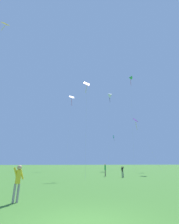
% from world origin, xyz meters
% --- Properties ---
extents(kite_white_distant, '(4.60, 7.47, 26.39)m').
position_xyz_m(kite_white_distant, '(16.56, 43.11, 25.33)').
color(kite_white_distant, white).
rests_on(kite_white_distant, ground_plane).
extents(kite_red_high, '(2.17, 7.60, 16.87)m').
position_xyz_m(kite_red_high, '(3.91, 20.30, 15.30)').
color(kite_red_high, red).
rests_on(kite_red_high, ground_plane).
extents(kite_black_large, '(2.22, 8.00, 24.41)m').
position_xyz_m(kite_black_large, '(3.04, 43.94, 22.50)').
color(kite_black_large, black).
rests_on(kite_black_large, ground_plane).
extents(kite_green_small, '(4.80, 5.95, 27.40)m').
position_xyz_m(kite_green_small, '(19.86, 32.69, 26.67)').
color(kite_green_small, green).
rests_on(kite_green_small, ground_plane).
extents(kite_yellow_diamond, '(3.74, 4.75, 25.29)m').
position_xyz_m(kite_yellow_diamond, '(-11.19, 17.47, 22.95)').
color(kite_yellow_diamond, yellow).
rests_on(kite_yellow_diamond, ground_plane).
extents(kite_teal_box, '(0.86, 4.47, 10.69)m').
position_xyz_m(kite_teal_box, '(17.58, 43.47, 10.04)').
color(kite_teal_box, teal).
rests_on(kite_teal_box, ground_plane).
extents(kite_purple_streamer, '(1.52, 7.94, 13.39)m').
position_xyz_m(kite_purple_streamer, '(19.26, 30.77, 12.01)').
color(kite_purple_streamer, purple).
rests_on(kite_purple_streamer, ground_plane).
extents(person_far_back, '(0.31, 0.53, 1.70)m').
position_xyz_m(person_far_back, '(6.24, 17.60, 1.02)').
color(person_far_back, '#665B4C').
rests_on(person_far_back, ground_plane).
extents(person_child_small, '(0.43, 0.28, 1.41)m').
position_xyz_m(person_child_small, '(8.04, 15.62, 0.85)').
color(person_child_small, '#2D3351').
rests_on(person_child_small, ground_plane).
extents(person_in_red_shirt, '(0.53, 0.27, 1.68)m').
position_xyz_m(person_in_red_shirt, '(-2.57, 3.66, 1.01)').
color(person_in_red_shirt, gray).
rests_on(person_in_red_shirt, ground_plane).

